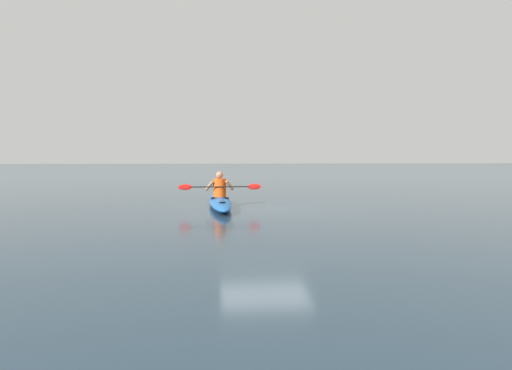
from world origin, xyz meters
TOP-DOWN VIEW (x-y plane):
  - ground_plane at (0.00, 0.00)m, footprint 160.00×160.00m
  - kayak at (1.26, -0.79)m, footprint 0.76×5.07m
  - kayaker at (1.27, -0.87)m, footprint 2.42×0.45m

SIDE VIEW (x-z plane):
  - ground_plane at x=0.00m, z-range 0.00..0.00m
  - kayak at x=1.26m, z-range 0.00..0.29m
  - kayaker at x=1.27m, z-range 0.22..0.97m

